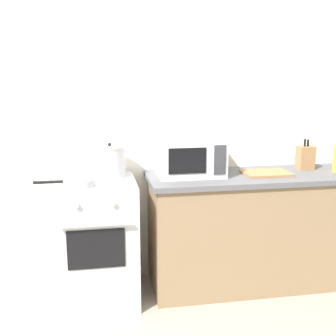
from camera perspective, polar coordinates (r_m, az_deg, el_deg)
back_wall at (r=3.41m, az=0.60°, el=5.45°), size 4.40×0.10×2.50m
lower_cabinet_right at (r=3.44m, az=11.67°, el=-8.67°), size 1.64×0.56×0.88m
countertop_right at (r=3.31m, az=12.01°, el=-1.19°), size 1.70×0.60×0.04m
stove at (r=3.19m, az=-9.91°, el=-9.90°), size 0.60×0.64×0.92m
stock_pot at (r=3.15m, az=-8.06°, el=0.90°), size 0.32×0.24×0.26m
frying_pan at (r=2.94m, az=-12.37°, el=-1.94°), size 0.42×0.22×0.05m
microwave at (r=3.17m, az=3.06°, el=1.65°), size 0.50×0.37×0.30m
cutting_board at (r=3.31m, az=13.47°, el=-0.70°), size 0.36×0.26×0.02m
knife_block at (r=3.59m, az=18.53°, el=1.40°), size 0.13×0.10×0.25m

